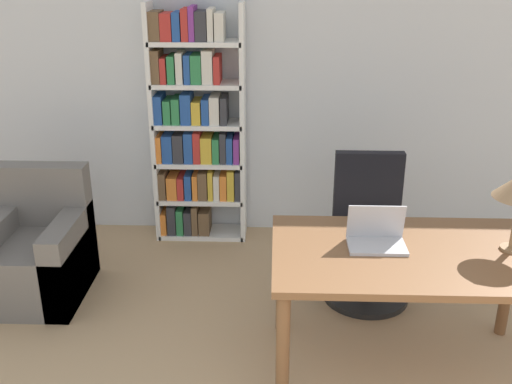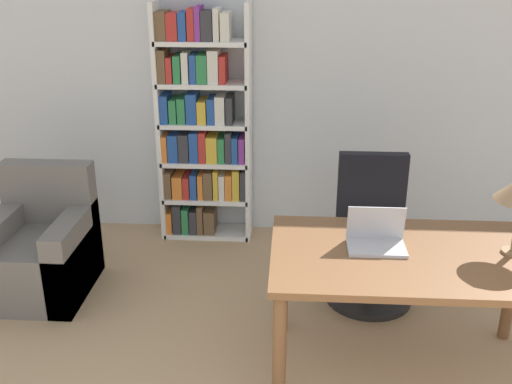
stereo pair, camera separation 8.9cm
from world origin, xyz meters
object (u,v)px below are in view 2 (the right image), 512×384
object	(u,v)px
laptop	(376,239)
armchair	(41,252)
desk	(412,270)
office_chair	(371,240)
bookshelf	(201,129)

from	to	relation	value
laptop	armchair	bearing A→B (deg)	162.14
desk	armchair	xyz separation A→B (m)	(-2.41, 0.78, -0.38)
desk	office_chair	size ratio (longest dim) A/B	1.51
laptop	bookshelf	distance (m)	2.09
desk	laptop	world-z (taller)	laptop
office_chair	desk	bearing A→B (deg)	-83.08
armchair	office_chair	bearing A→B (deg)	2.05
office_chair	bookshelf	xyz separation A→B (m)	(-1.29, 0.90, 0.51)
laptop	bookshelf	bearing A→B (deg)	125.34
desk	laptop	distance (m)	0.25
bookshelf	armchair	bearing A→B (deg)	-135.91
desk	armchair	bearing A→B (deg)	162.09
office_chair	laptop	bearing A→B (deg)	-96.38
office_chair	armchair	bearing A→B (deg)	-177.95
armchair	laptop	bearing A→B (deg)	-17.86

